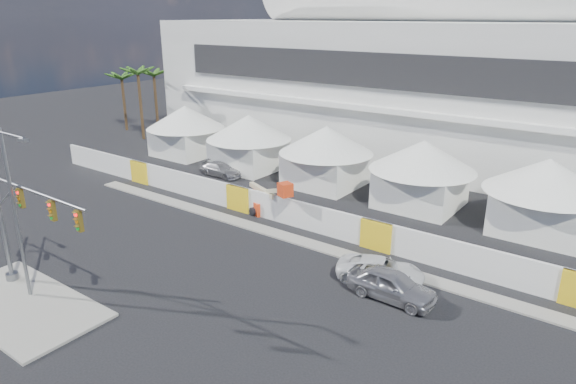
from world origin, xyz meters
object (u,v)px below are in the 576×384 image
Objects in this scene: sedan_silver at (392,285)px; traffic_mast at (18,224)px; pickup_curb at (380,270)px; streetlight_median at (16,204)px; lot_car_c at (221,169)px; boom_lift at (262,200)px.

sedan_silver is 20.31m from traffic_mast.
traffic_mast reaches higher than pickup_curb.
streetlight_median is at bearing 115.51° from pickup_curb.
sedan_silver reaches higher than lot_car_c.
streetlight_median reaches higher than lot_car_c.
pickup_curb is at bearing 41.95° from streetlight_median.
pickup_curb reaches higher than lot_car_c.
pickup_curb is 13.50m from boom_lift.
pickup_curb is 0.71× the size of boom_lift.
pickup_curb is at bearing -112.52° from lot_car_c.
traffic_mast reaches higher than boom_lift.
streetlight_median reaches higher than traffic_mast.
pickup_curb is 23.69m from lot_car_c.
boom_lift is at bearing -116.96° from lot_car_c.
traffic_mast is (6.45, -22.24, 3.46)m from lot_car_c.
streetlight_median is (7.24, -22.53, 4.83)m from lot_car_c.
traffic_mast reaches higher than lot_car_c.
traffic_mast is at bearing -162.52° from lot_car_c.
traffic_mast is at bearing -75.90° from boom_lift.
lot_car_c is (-21.67, 9.56, -0.05)m from pickup_curb.
streetlight_median is (-14.43, -12.97, 4.77)m from pickup_curb.
lot_car_c is at bearing 174.25° from boom_lift.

